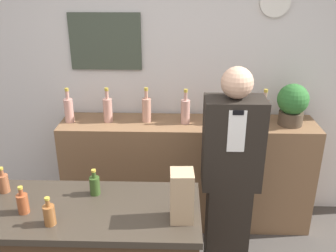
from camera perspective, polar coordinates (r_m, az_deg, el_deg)
The scene contains 15 objects.
back_wall at distance 3.29m, azimuth -0.38°, elevation 8.35°, with size 5.20×0.09×2.70m.
back_shelf at distance 3.37m, azimuth 2.92°, elevation -7.21°, with size 2.16×0.42×0.98m.
shopkeeper at distance 2.73m, azimuth 9.45°, elevation -7.75°, with size 0.41×0.26×1.61m.
potted_plant at distance 3.21m, azimuth 18.45°, elevation 3.30°, with size 0.25×0.25×0.35m.
paper_bag at distance 1.97m, azimuth 2.11°, elevation -10.62°, with size 0.12×0.13×0.29m.
counter_bottle_0 at distance 2.44m, azimuth -23.78°, elevation -7.91°, with size 0.06×0.06×0.16m.
counter_bottle_1 at distance 2.21m, azimuth -21.25°, elevation -10.86°, with size 0.06×0.06×0.16m.
counter_bottle_2 at distance 2.07m, azimuth -17.64°, elevation -12.69°, with size 0.06×0.06×0.16m.
counter_bottle_3 at distance 2.26m, azimuth -11.10°, elevation -8.80°, with size 0.06×0.06×0.16m.
shelf_bottle_0 at distance 3.23m, azimuth -14.89°, elevation 2.46°, with size 0.08×0.08×0.30m.
shelf_bottle_1 at distance 3.17m, azimuth -9.17°, elevation 2.55°, with size 0.08×0.08×0.30m.
shelf_bottle_2 at distance 3.14m, azimuth -3.28°, elevation 2.62°, with size 0.08×0.08×0.30m.
shelf_bottle_3 at distance 3.10m, azimuth 2.67°, elevation 2.35°, with size 0.08×0.08×0.30m.
shelf_bottle_4 at distance 3.13m, azimuth 8.62°, elevation 2.31°, with size 0.08×0.08×0.30m.
shelf_bottle_5 at distance 3.20m, azimuth 14.40°, elevation 2.27°, with size 0.08×0.08×0.30m.
Camera 1 is at (0.11, -1.19, 2.18)m, focal length 40.00 mm.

